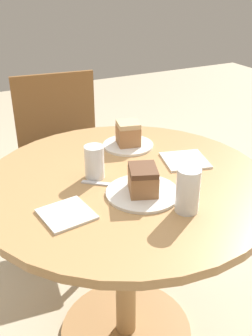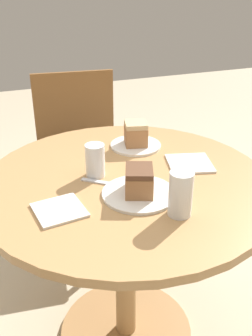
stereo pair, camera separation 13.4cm
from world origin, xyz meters
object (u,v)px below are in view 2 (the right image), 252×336
cake_slice_near (140,180)px  chair (79,155)px  glass_lemonade (180,196)px  cake_slice_far (136,133)px  plate_far (136,145)px  glass_water (95,162)px  plate_near (140,193)px

cake_slice_near → chair: bearing=88.4°
chair → glass_lemonade: size_ratio=6.56×
cake_slice_far → chair: bearing=99.5°
chair → cake_slice_far: (0.10, -0.60, 0.35)m
chair → plate_far: size_ratio=4.46×
chair → cake_slice_far: 0.70m
cake_slice_far → glass_lemonade: size_ratio=0.77×
chair → glass_lemonade: 1.15m
plate_far → glass_lemonade: (-0.06, -0.50, 0.06)m
glass_water → glass_lemonade: bearing=-62.7°
plate_near → plate_far: 0.38m
plate_far → glass_lemonade: size_ratio=1.47×
glass_water → plate_near: bearing=-61.3°
chair → glass_lemonade: bearing=-81.2°
plate_near → glass_lemonade: size_ratio=1.71×
plate_far → glass_lemonade: glass_lemonade is taller
cake_slice_near → cake_slice_far: size_ratio=1.21×
plate_near → cake_slice_near: 0.05m
cake_slice_far → glass_water: size_ratio=0.91×
plate_near → cake_slice_far: (0.13, 0.36, 0.05)m
chair → cake_slice_near: (-0.03, -0.95, 0.34)m
plate_near → plate_far: same height
cake_slice_far → glass_lemonade: (-0.06, -0.50, 0.01)m
chair → glass_water: (-0.12, -0.78, 0.34)m
plate_far → chair: bearing=99.5°
plate_far → cake_slice_far: bearing=45.0°
glass_water → cake_slice_near: bearing=-61.3°
cake_slice_near → cake_slice_far: 0.38m
cake_slice_near → glass_lemonade: 0.16m
chair → plate_far: chair is taller
plate_near → glass_lemonade: 0.17m
chair → cake_slice_near: size_ratio=7.04×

